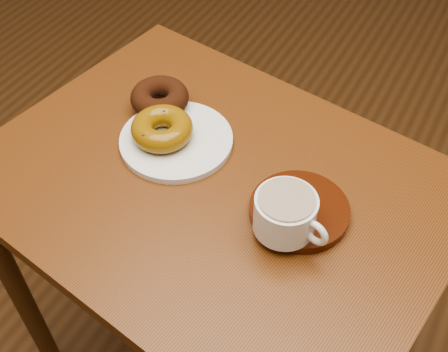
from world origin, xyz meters
The scene contains 7 objects.
cafe_table centered at (0.01, 0.07, 0.63)m, with size 0.89×0.72×0.75m.
donut_plate centered at (-0.09, 0.12, 0.76)m, with size 0.21×0.21×0.01m, color white.
donut_cinnamon centered at (-0.16, 0.18, 0.79)m, with size 0.11×0.11×0.04m, color #35170A.
donut_caramel centered at (-0.11, 0.11, 0.79)m, with size 0.13×0.13×0.04m.
saucer centered at (0.17, 0.08, 0.76)m, with size 0.16×0.16×0.02m, color #3B1508.
coffee_cup centered at (0.17, 0.03, 0.80)m, with size 0.13×0.10×0.07m.
teaspoon centered at (0.16, 0.06, 0.77)m, with size 0.02×0.09×0.01m.
Camera 1 is at (0.34, -0.48, 1.47)m, focal length 45.00 mm.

